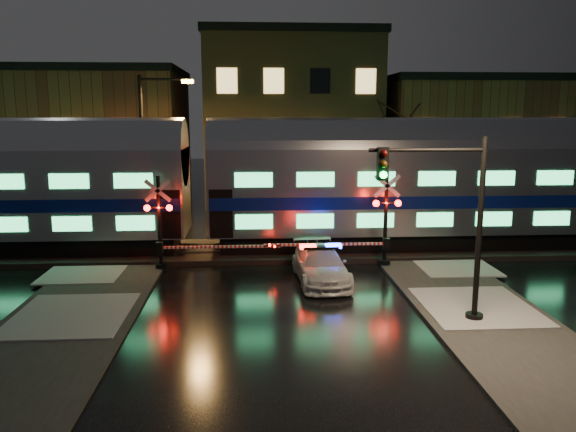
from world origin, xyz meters
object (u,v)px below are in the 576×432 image
object	(u,v)px
traffic_light	(451,227)
streetlight	(148,145)
crossing_signal_left	(169,233)
crossing_signal_right	(377,228)
police_car	(320,265)

from	to	relation	value
traffic_light	streetlight	size ratio (longest dim) A/B	0.69
traffic_light	streetlight	distance (m)	17.31
crossing_signal_left	crossing_signal_right	bearing A→B (deg)	0.02
crossing_signal_right	traffic_light	size ratio (longest dim) A/B	1.01
police_car	streetlight	world-z (taller)	streetlight
crossing_signal_left	police_car	bearing A→B (deg)	-16.80
police_car	traffic_light	size ratio (longest dim) A/B	0.81
traffic_light	crossing_signal_right	bearing A→B (deg)	101.17
crossing_signal_right	streetlight	world-z (taller)	streetlight
police_car	crossing_signal_right	world-z (taller)	crossing_signal_right
police_car	crossing_signal_left	world-z (taller)	crossing_signal_left
crossing_signal_right	traffic_light	xyz separation A→B (m)	(0.78, -6.39, 1.35)
police_car	traffic_light	bearing A→B (deg)	-57.01
crossing_signal_right	police_car	bearing A→B (deg)	-144.84
streetlight	traffic_light	bearing A→B (deg)	-49.44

